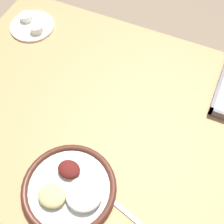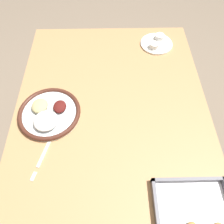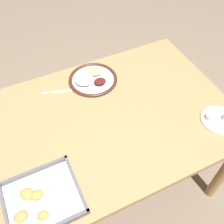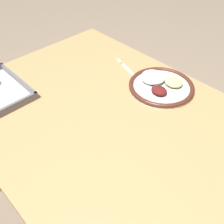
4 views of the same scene
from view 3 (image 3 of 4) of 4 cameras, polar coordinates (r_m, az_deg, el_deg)
The scene contains 6 objects.
ground_plane at distance 1.95m, azimuth -0.15°, elevation -14.36°, with size 8.00×8.00×0.00m, color #7A6B59.
dining_table at distance 1.40m, azimuth -0.20°, elevation -3.47°, with size 1.24×0.87×0.73m.
dinner_plate at distance 1.49m, azimuth -4.32°, elevation 7.12°, with size 0.28×0.28×0.05m.
fork at distance 1.46m, azimuth -10.74°, elevation 4.50°, with size 0.20×0.07×0.00m.
saucer_plate at distance 1.40m, azimuth 22.24°, elevation -1.43°, with size 0.18×0.18×0.04m.
baking_tray at distance 1.13m, azimuth -15.44°, elevation -17.90°, with size 0.30×0.27×0.04m.
Camera 3 is at (0.35, 0.75, 1.76)m, focal length 42.00 mm.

